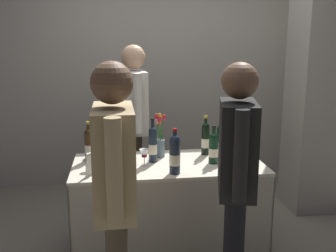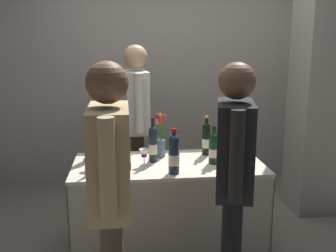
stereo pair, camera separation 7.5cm
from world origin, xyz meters
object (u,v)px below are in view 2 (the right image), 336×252
at_px(wine_glass_near_vendor, 91,158).
at_px(vendor_presenter, 136,113).
at_px(flower_vase, 160,142).
at_px(concrete_pillar, 324,47).
at_px(taster_foreground_right, 234,169).
at_px(display_bottle_0, 115,150).
at_px(featured_wine_bottle, 110,145).
at_px(tasting_table, 168,190).
at_px(wine_glass_mid, 144,154).

relative_size(wine_glass_near_vendor, vendor_presenter, 0.07).
bearing_deg(vendor_presenter, flower_vase, 11.61).
bearing_deg(wine_glass_near_vendor, concrete_pillar, 18.86).
bearing_deg(taster_foreground_right, display_bottle_0, 59.26).
bearing_deg(featured_wine_bottle, tasting_table, -13.55).
height_order(concrete_pillar, wine_glass_mid, concrete_pillar).
distance_m(tasting_table, vendor_presenter, 0.96).
relative_size(wine_glass_near_vendor, flower_vase, 0.33).
relative_size(featured_wine_bottle, flower_vase, 0.86).
bearing_deg(tasting_table, vendor_presenter, 105.55).
distance_m(wine_glass_near_vendor, vendor_presenter, 0.97).
height_order(featured_wine_bottle, vendor_presenter, vendor_presenter).
bearing_deg(tasting_table, flower_vase, 104.89).
xyz_separation_m(concrete_pillar, vendor_presenter, (-1.79, 0.14, -0.63)).
bearing_deg(wine_glass_near_vendor, taster_foreground_right, -36.88).
bearing_deg(display_bottle_0, taster_foreground_right, -44.16).
distance_m(wine_glass_mid, taster_foreground_right, 0.88).
bearing_deg(tasting_table, wine_glass_mid, -166.93).
height_order(display_bottle_0, taster_foreground_right, taster_foreground_right).
xyz_separation_m(tasting_table, vendor_presenter, (-0.22, 0.80, 0.49)).
height_order(wine_glass_near_vendor, wine_glass_mid, wine_glass_mid).
bearing_deg(concrete_pillar, tasting_table, -157.25).
bearing_deg(concrete_pillar, wine_glass_mid, -158.25).
relative_size(display_bottle_0, vendor_presenter, 0.18).
bearing_deg(display_bottle_0, vendor_presenter, 77.07).
distance_m(concrete_pillar, flower_vase, 1.86).
relative_size(wine_glass_near_vendor, wine_glass_mid, 0.94).
distance_m(wine_glass_near_vendor, taster_foreground_right, 1.14).
height_order(wine_glass_mid, taster_foreground_right, taster_foreground_right).
bearing_deg(vendor_presenter, wine_glass_mid, -2.09).
height_order(tasting_table, featured_wine_bottle, featured_wine_bottle).
relative_size(concrete_pillar, wine_glass_mid, 24.98).
bearing_deg(wine_glass_near_vendor, featured_wine_bottle, 55.10).
xyz_separation_m(featured_wine_bottle, wine_glass_mid, (0.27, -0.15, -0.04)).
bearing_deg(taster_foreground_right, concrete_pillar, -28.09).
distance_m(flower_vase, taster_foreground_right, 1.02).
xyz_separation_m(featured_wine_bottle, flower_vase, (0.41, 0.07, -0.01)).
bearing_deg(vendor_presenter, display_bottle_0, -17.07).
bearing_deg(featured_wine_bottle, vendor_presenter, 70.94).
height_order(wine_glass_near_vendor, flower_vase, flower_vase).
bearing_deg(concrete_pillar, flower_vase, -163.68).
relative_size(vendor_presenter, taster_foreground_right, 1.05).
distance_m(concrete_pillar, featured_wine_bottle, 2.24).
relative_size(display_bottle_0, taster_foreground_right, 0.19).
bearing_deg(taster_foreground_right, tasting_table, 36.03).
xyz_separation_m(concrete_pillar, tasting_table, (-1.57, -0.66, -1.12)).
distance_m(featured_wine_bottle, wine_glass_near_vendor, 0.24).
distance_m(display_bottle_0, wine_glass_mid, 0.23).
bearing_deg(featured_wine_bottle, flower_vase, 10.28).
relative_size(featured_wine_bottle, wine_glass_mid, 2.43).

